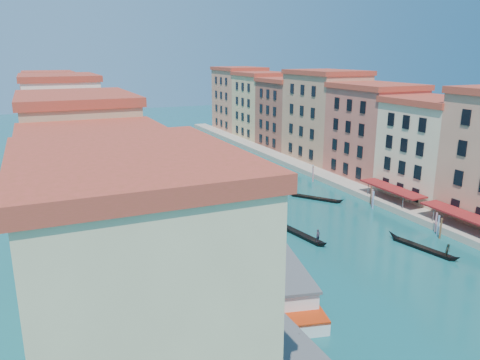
% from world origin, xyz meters
% --- Properties ---
extents(left_bank_palazzos, '(12.80, 128.40, 21.00)m').
position_xyz_m(left_bank_palazzos, '(-26.00, 64.68, 9.71)').
color(left_bank_palazzos, '#C8BA87').
rests_on(left_bank_palazzos, ground).
extents(right_bank_palazzos, '(12.80, 128.40, 21.00)m').
position_xyz_m(right_bank_palazzos, '(30.00, 65.00, 9.75)').
color(right_bank_palazzos, brown).
rests_on(right_bank_palazzos, ground).
extents(quay, '(4.00, 140.00, 1.00)m').
position_xyz_m(quay, '(22.00, 65.00, 0.50)').
color(quay, '#AC9D8A').
rests_on(quay, ground).
extents(restaurant_awnings, '(3.20, 44.55, 3.12)m').
position_xyz_m(restaurant_awnings, '(22.19, 23.00, 2.99)').
color(restaurant_awnings, maroon).
rests_on(restaurant_awnings, ground).
extents(vaporetto_stop, '(5.40, 16.40, 3.65)m').
position_xyz_m(vaporetto_stop, '(-16.00, 12.00, 1.44)').
color(vaporetto_stop, '#545456').
rests_on(vaporetto_stop, ground).
extents(mooring_poles_right, '(1.44, 54.24, 3.20)m').
position_xyz_m(mooring_poles_right, '(19.10, 28.80, 1.30)').
color(mooring_poles_right, brown).
rests_on(mooring_poles_right, ground).
extents(mooring_poles_left, '(0.24, 8.24, 3.20)m').
position_xyz_m(mooring_poles_left, '(-18.50, 12.00, 1.30)').
color(mooring_poles_left, brown).
rests_on(mooring_poles_left, ground).
extents(vaporetto_near, '(10.01, 22.97, 3.33)m').
position_xyz_m(vaporetto_near, '(-8.34, 23.31, 1.50)').
color(vaporetto_near, silver).
rests_on(vaporetto_near, ground).
extents(vaporetto_far, '(7.58, 18.11, 2.63)m').
position_xyz_m(vaporetto_far, '(-2.54, 65.19, 1.18)').
color(vaporetto_far, white).
rests_on(vaporetto_far, ground).
extents(gondola_fore, '(2.78, 11.83, 2.37)m').
position_xyz_m(gondola_fore, '(1.46, 33.75, 0.40)').
color(gondola_fore, black).
rests_on(gondola_fore, ground).
extents(gondola_right, '(3.06, 10.72, 2.16)m').
position_xyz_m(gondola_right, '(13.55, 22.88, 0.41)').
color(gondola_right, black).
rests_on(gondola_right, ground).
extents(gondola_far, '(7.10, 9.28, 1.55)m').
position_xyz_m(gondola_far, '(12.52, 47.28, 0.32)').
color(gondola_far, black).
rests_on(gondola_far, ground).
extents(motorboat_mid, '(3.84, 8.33, 1.66)m').
position_xyz_m(motorboat_mid, '(1.03, 44.79, 0.65)').
color(motorboat_mid, white).
rests_on(motorboat_mid, ground).
extents(motorboat_far, '(4.09, 7.60, 1.50)m').
position_xyz_m(motorboat_far, '(9.91, 89.37, 0.58)').
color(motorboat_far, silver).
rests_on(motorboat_far, ground).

